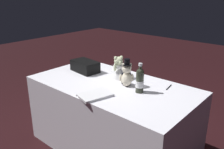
{
  "coord_description": "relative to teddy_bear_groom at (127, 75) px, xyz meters",
  "views": [
    {
      "loc": [
        1.47,
        -1.69,
        1.66
      ],
      "look_at": [
        0.0,
        0.0,
        0.85
      ],
      "focal_mm": 38.57,
      "sensor_mm": 36.0,
      "label": 1
    }
  ],
  "objects": [
    {
      "name": "teddy_bear_bride",
      "position": [
        -0.21,
        0.12,
        -0.01
      ],
      "size": [
        0.24,
        0.21,
        0.24
      ],
      "color": "white",
      "rests_on": "reception_table"
    },
    {
      "name": "gift_case_black",
      "position": [
        -0.62,
        0.03,
        -0.05
      ],
      "size": [
        0.35,
        0.23,
        0.12
      ],
      "color": "black",
      "rests_on": "reception_table"
    },
    {
      "name": "guestbook",
      "position": [
        -0.06,
        -0.38,
        -0.1
      ],
      "size": [
        0.26,
        0.33,
        0.02
      ],
      "primitive_type": "cube",
      "rotation": [
        0.0,
        0.0,
        -0.27
      ],
      "color": "white",
      "rests_on": "reception_table"
    },
    {
      "name": "ground_plane",
      "position": [
        -0.14,
        -0.06,
        -0.86
      ],
      "size": [
        12.0,
        12.0,
        0.0
      ],
      "primitive_type": "plane",
      "color": "black"
    },
    {
      "name": "champagne_bottle",
      "position": [
        0.19,
        -0.05,
        0.01
      ],
      "size": [
        0.07,
        0.07,
        0.28
      ],
      "color": "#2C3124",
      "rests_on": "reception_table"
    },
    {
      "name": "reception_table",
      "position": [
        -0.14,
        -0.06,
        -0.49
      ],
      "size": [
        1.68,
        0.9,
        0.75
      ],
      "primitive_type": "cube",
      "color": "white",
      "rests_on": "ground_plane"
    },
    {
      "name": "signing_pen",
      "position": [
        0.34,
        0.23,
        -0.11
      ],
      "size": [
        0.03,
        0.15,
        0.01
      ],
      "color": "black",
      "rests_on": "reception_table"
    },
    {
      "name": "teddy_bear_groom",
      "position": [
        0.0,
        0.0,
        0.0
      ],
      "size": [
        0.14,
        0.13,
        0.28
      ],
      "color": "#EFE4C6",
      "rests_on": "reception_table"
    }
  ]
}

